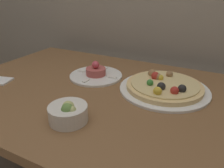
% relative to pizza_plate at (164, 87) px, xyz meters
% --- Properties ---
extents(dining_table, '(1.43, 0.86, 0.74)m').
position_rel_pizza_plate_xyz_m(dining_table, '(-0.17, -0.12, -0.10)').
color(dining_table, brown).
rests_on(dining_table, ground_plane).
extents(pizza_plate, '(0.37, 0.37, 0.06)m').
position_rel_pizza_plate_xyz_m(pizza_plate, '(0.00, 0.00, 0.00)').
color(pizza_plate, white).
rests_on(pizza_plate, dining_table).
extents(tartare_plate, '(0.25, 0.25, 0.08)m').
position_rel_pizza_plate_xyz_m(tartare_plate, '(-0.33, -0.00, -0.00)').
color(tartare_plate, white).
rests_on(tartare_plate, dining_table).
extents(small_bowl, '(0.13, 0.13, 0.07)m').
position_rel_pizza_plate_xyz_m(small_bowl, '(-0.21, -0.36, 0.01)').
color(small_bowl, silver).
rests_on(small_bowl, dining_table).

